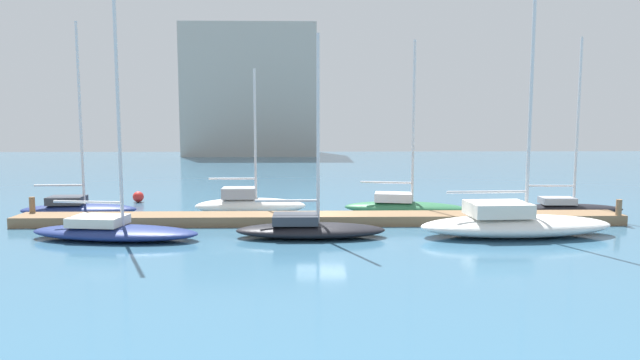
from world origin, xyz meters
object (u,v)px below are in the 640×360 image
object	(u,v)px
sailboat_4	(404,205)
harbor_building_distant	(252,92)
sailboat_1	(113,229)
sailboat_6	(567,206)
sailboat_0	(77,207)
sailboat_2	(249,204)
mooring_buoy_red	(138,197)
sailboat_3	(309,227)
sailboat_5	(514,223)

from	to	relation	value
sailboat_4	harbor_building_distant	xyz separation A→B (m)	(-13.28, 51.59, 8.51)
sailboat_1	sailboat_6	bearing A→B (deg)	22.40
sailboat_0	sailboat_2	xyz separation A→B (m)	(9.30, 0.34, 0.09)
mooring_buoy_red	sailboat_3	bearing A→B (deg)	-44.85
sailboat_3	sailboat_1	bearing A→B (deg)	-178.49
sailboat_0	sailboat_3	size ratio (longest dim) A/B	1.16
sailboat_0	sailboat_3	bearing A→B (deg)	-27.23
sailboat_1	sailboat_3	bearing A→B (deg)	9.28
sailboat_1	sailboat_6	size ratio (longest dim) A/B	1.11
mooring_buoy_red	harbor_building_distant	bearing A→B (deg)	86.58
sailboat_2	mooring_buoy_red	distance (m)	8.81
sailboat_1	harbor_building_distant	xyz separation A→B (m)	(0.62, 57.56, 8.57)
mooring_buoy_red	sailboat_5	bearing A→B (deg)	-28.05
sailboat_5	sailboat_6	xyz separation A→B (m)	(5.09, 5.70, -0.14)
sailboat_4	mooring_buoy_red	size ratio (longest dim) A/B	13.90
sailboat_1	sailboat_4	world-z (taller)	sailboat_1
sailboat_1	harbor_building_distant	size ratio (longest dim) A/B	0.58
sailboat_5	sailboat_6	bearing A→B (deg)	44.89
sailboat_1	sailboat_3	distance (m)	8.62
sailboat_2	sailboat_4	world-z (taller)	sailboat_4
sailboat_0	sailboat_2	distance (m)	9.31
sailboat_6	sailboat_4	bearing A→B (deg)	-177.69
sailboat_1	sailboat_4	distance (m)	15.13
sailboat_1	harbor_building_distant	bearing A→B (deg)	97.23
sailboat_6	harbor_building_distant	distance (m)	56.88
sailboat_3	sailboat_5	distance (m)	9.26
sailboat_2	sailboat_5	xyz separation A→B (m)	(12.55, -6.06, 0.02)
sailboat_0	harbor_building_distant	size ratio (longest dim) A/B	0.56
sailboat_0	harbor_building_distant	bearing A→B (deg)	82.30
sailboat_4	sailboat_6	xyz separation A→B (m)	(9.07, -0.00, -0.05)
sailboat_3	sailboat_0	bearing A→B (deg)	155.46
sailboat_1	sailboat_5	distance (m)	17.88
sailboat_1	sailboat_5	world-z (taller)	sailboat_1
sailboat_1	mooring_buoy_red	world-z (taller)	sailboat_1
sailboat_5	sailboat_1	bearing A→B (deg)	177.47
sailboat_4	mooring_buoy_red	bearing A→B (deg)	173.34
sailboat_5	sailboat_4	bearing A→B (deg)	121.55
sailboat_3	sailboat_5	bearing A→B (deg)	0.36
sailboat_0	sailboat_5	distance (m)	22.59
sailboat_2	sailboat_4	xyz separation A→B (m)	(8.57, -0.35, -0.07)
sailboat_4	sailboat_5	world-z (taller)	sailboat_5
sailboat_2	sailboat_3	size ratio (longest dim) A/B	0.89
sailboat_2	sailboat_0	bearing A→B (deg)	-179.01
sailboat_5	harbor_building_distant	bearing A→B (deg)	103.41
sailboat_4	sailboat_3	bearing A→B (deg)	-122.01
sailboat_0	sailboat_4	bearing A→B (deg)	-2.68
sailboat_4	harbor_building_distant	distance (m)	53.95
sailboat_4	sailboat_6	size ratio (longest dim) A/B	0.98
sailboat_1	sailboat_5	size ratio (longest dim) A/B	1.00
sailboat_2	sailboat_5	bearing A→B (deg)	-26.85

